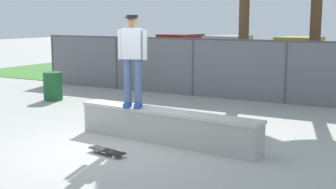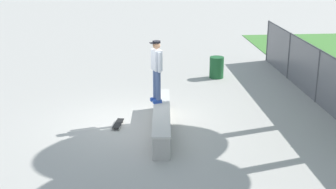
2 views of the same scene
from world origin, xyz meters
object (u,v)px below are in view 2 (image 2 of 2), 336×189
object	(u,v)px
skateboarder	(157,68)
trash_bin	(217,67)
skateboard	(118,124)
concrete_ledge	(162,120)

from	to	relation	value
skateboarder	trash_bin	world-z (taller)	skateboarder
skateboard	trash_bin	distance (m)	6.23
trash_bin	skateboarder	bearing A→B (deg)	-29.73
skateboard	trash_bin	size ratio (longest dim) A/B	0.98
trash_bin	concrete_ledge	bearing A→B (deg)	-25.65
concrete_ledge	skateboarder	size ratio (longest dim) A/B	2.19
concrete_ledge	trash_bin	xyz separation A→B (m)	(-5.39, 2.59, 0.09)
skateboard	skateboarder	bearing A→B (deg)	99.98
skateboard	trash_bin	world-z (taller)	trash_bin
skateboarder	skateboard	bearing A→B (deg)	-80.02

